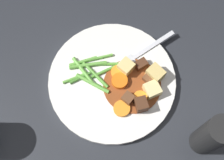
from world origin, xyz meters
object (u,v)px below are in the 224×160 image
at_px(dinner_plate, 112,81).
at_px(carrot_slice_1, 140,98).
at_px(potato_chunk_1, 152,89).
at_px(potato_chunk_0, 155,74).
at_px(pepper_mill, 211,136).
at_px(meat_chunk_2, 128,98).
at_px(meat_chunk_3, 141,64).
at_px(carrot_slice_2, 118,73).
at_px(potato_chunk_2, 126,67).
at_px(meat_chunk_1, 148,79).
at_px(meat_chunk_0, 141,104).
at_px(fork, 141,53).
at_px(carrot_slice_0, 120,80).
at_px(carrot_slice_3, 122,109).

height_order(dinner_plate, carrot_slice_1, carrot_slice_1).
xyz_separation_m(dinner_plate, potato_chunk_1, (0.09, 0.00, 0.02)).
height_order(potato_chunk_0, pepper_mill, pepper_mill).
bearing_deg(meat_chunk_2, meat_chunk_3, 85.88).
distance_m(carrot_slice_2, potato_chunk_2, 0.02).
bearing_deg(potato_chunk_2, meat_chunk_3, 30.03).
distance_m(dinner_plate, carrot_slice_2, 0.02).
distance_m(meat_chunk_1, meat_chunk_3, 0.04).
relative_size(carrot_slice_2, meat_chunk_3, 1.25).
height_order(carrot_slice_1, meat_chunk_3, meat_chunk_3).
bearing_deg(meat_chunk_3, carrot_slice_2, -143.62).
relative_size(carrot_slice_2, potato_chunk_1, 1.00).
bearing_deg(meat_chunk_0, carrot_slice_1, 111.50).
height_order(dinner_plate, potato_chunk_2, potato_chunk_2).
xyz_separation_m(dinner_plate, fork, (0.04, 0.08, 0.01)).
relative_size(carrot_slice_2, pepper_mill, 0.22).
bearing_deg(potato_chunk_2, carrot_slice_2, -132.55).
height_order(dinner_plate, meat_chunk_0, meat_chunk_0).
relative_size(carrot_slice_0, meat_chunk_2, 1.60).
bearing_deg(potato_chunk_0, carrot_slice_2, -167.27).
height_order(meat_chunk_2, meat_chunk_3, meat_chunk_2).
bearing_deg(carrot_slice_3, carrot_slice_2, 111.91).
distance_m(carrot_slice_1, potato_chunk_2, 0.08).
bearing_deg(meat_chunk_1, carrot_slice_1, -97.26).
height_order(carrot_slice_3, potato_chunk_0, potato_chunk_0).
height_order(potato_chunk_0, potato_chunk_2, potato_chunk_0).
bearing_deg(carrot_slice_1, pepper_mill, -18.10).
height_order(carrot_slice_1, meat_chunk_2, meat_chunk_2).
bearing_deg(fork, carrot_slice_0, -108.73).
distance_m(carrot_slice_2, potato_chunk_1, 0.08).
xyz_separation_m(potato_chunk_2, meat_chunk_1, (0.05, -0.01, -0.00)).
bearing_deg(pepper_mill, meat_chunk_1, 146.40).
distance_m(carrot_slice_1, meat_chunk_0, 0.02).
relative_size(potato_chunk_2, meat_chunk_1, 1.40).
relative_size(carrot_slice_2, potato_chunk_2, 1.08).
bearing_deg(potato_chunk_2, dinner_plate, -123.47).
xyz_separation_m(dinner_plate, meat_chunk_1, (0.08, 0.02, 0.02)).
relative_size(dinner_plate, meat_chunk_0, 9.88).
relative_size(dinner_plate, potato_chunk_1, 8.79).
xyz_separation_m(potato_chunk_2, meat_chunk_2, (0.02, -0.07, -0.00)).
relative_size(carrot_slice_1, meat_chunk_1, 1.41).
bearing_deg(pepper_mill, potato_chunk_0, 140.37).
xyz_separation_m(meat_chunk_3, pepper_mill, (0.17, -0.12, 0.05)).
distance_m(potato_chunk_1, meat_chunk_0, 0.04).
xyz_separation_m(carrot_slice_0, fork, (0.03, 0.08, -0.01)).
distance_m(carrot_slice_0, meat_chunk_2, 0.05).
height_order(potato_chunk_2, pepper_mill, pepper_mill).
distance_m(carrot_slice_1, meat_chunk_2, 0.03).
bearing_deg(fork, carrot_slice_3, -92.04).
bearing_deg(potato_chunk_0, carrot_slice_1, -106.14).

